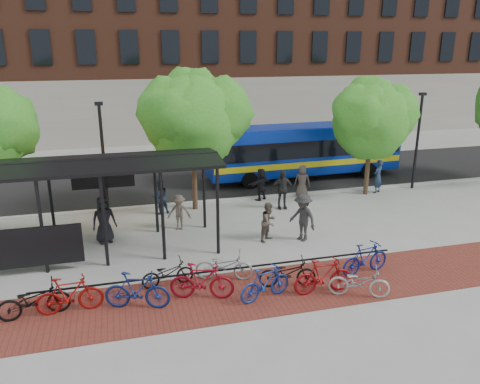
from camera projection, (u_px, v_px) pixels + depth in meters
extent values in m
plane|color=#9E9E99|center=(278.00, 228.00, 19.97)|extent=(160.00, 160.00, 0.00)
cube|color=black|center=(233.00, 178.00, 27.35)|extent=(160.00, 8.00, 0.01)
cube|color=#B7B7B2|center=(252.00, 198.00, 23.64)|extent=(160.00, 0.25, 0.12)
cube|color=maroon|center=(270.00, 290.00, 14.88)|extent=(24.00, 3.00, 0.01)
cube|color=black|center=(224.00, 282.00, 15.39)|extent=(12.00, 0.05, 0.95)
cube|color=brown|center=(290.00, 16.00, 43.38)|extent=(55.00, 14.00, 20.00)
cylinder|color=black|center=(42.00, 227.00, 15.57)|extent=(0.12, 0.12, 3.30)
cylinder|color=black|center=(51.00, 202.00, 18.06)|extent=(0.12, 0.12, 3.30)
cylinder|color=black|center=(104.00, 222.00, 16.06)|extent=(0.12, 0.12, 3.30)
cylinder|color=black|center=(105.00, 198.00, 18.55)|extent=(0.12, 0.12, 3.30)
cylinder|color=black|center=(163.00, 217.00, 16.55)|extent=(0.12, 0.12, 3.30)
cylinder|color=black|center=(156.00, 194.00, 19.04)|extent=(0.12, 0.12, 3.30)
cylinder|color=black|center=(218.00, 212.00, 17.04)|extent=(0.12, 0.12, 3.30)
cylinder|color=black|center=(204.00, 190.00, 19.53)|extent=(0.12, 0.12, 3.30)
cube|color=black|center=(12.00, 249.00, 15.48)|extent=(4.50, 0.08, 1.40)
cube|color=black|center=(69.00, 168.00, 15.87)|extent=(10.60, 1.65, 0.29)
cube|color=black|center=(72.00, 159.00, 17.16)|extent=(10.60, 1.65, 0.29)
cube|color=black|center=(75.00, 165.00, 17.93)|extent=(9.00, 0.10, 0.40)
cube|color=black|center=(103.00, 179.00, 18.42)|extent=(2.40, 0.12, 0.70)
cube|color=#FF7200|center=(103.00, 179.00, 18.49)|extent=(2.20, 0.02, 0.55)
cylinder|color=#382619|center=(195.00, 183.00, 21.90)|extent=(0.24, 0.24, 2.52)
sphere|color=#337E21|center=(193.00, 121.00, 21.02)|extent=(4.20, 4.20, 4.20)
sphere|color=#337E21|center=(214.00, 113.00, 21.37)|extent=(3.36, 3.36, 3.36)
sphere|color=#337E21|center=(174.00, 113.00, 20.42)|extent=(3.15, 3.15, 3.15)
sphere|color=#337E21|center=(193.00, 102.00, 21.17)|extent=(2.94, 2.94, 2.94)
cylinder|color=#382619|center=(367.00, 173.00, 24.14)|extent=(0.24, 0.24, 2.27)
sphere|color=#337E21|center=(371.00, 122.00, 23.34)|extent=(3.80, 3.80, 3.80)
sphere|color=#337E21|center=(387.00, 114.00, 23.67)|extent=(3.04, 3.04, 3.04)
sphere|color=#337E21|center=(361.00, 115.00, 22.76)|extent=(2.85, 2.85, 2.85)
sphere|color=#337E21|center=(370.00, 104.00, 23.49)|extent=(2.66, 2.66, 2.66)
cylinder|color=black|center=(104.00, 161.00, 20.83)|extent=(0.14, 0.14, 5.00)
cube|color=black|center=(99.00, 104.00, 20.06)|extent=(0.35, 0.20, 0.15)
cylinder|color=black|center=(417.00, 143.00, 24.74)|extent=(0.14, 0.14, 5.00)
cube|color=black|center=(423.00, 94.00, 23.97)|extent=(0.35, 0.20, 0.15)
cube|color=#08279E|center=(303.00, 149.00, 27.00)|extent=(11.45, 2.86, 2.61)
cube|color=black|center=(304.00, 145.00, 26.94)|extent=(11.22, 2.89, 0.95)
cube|color=yellow|center=(303.00, 159.00, 27.20)|extent=(11.34, 2.91, 0.33)
cube|color=#08279E|center=(304.00, 127.00, 26.63)|extent=(11.21, 2.61, 0.17)
cylinder|color=black|center=(250.00, 181.00, 25.26)|extent=(0.92, 0.30, 0.91)
cylinder|color=black|center=(237.00, 169.00, 27.50)|extent=(0.92, 0.30, 0.91)
cylinder|color=black|center=(368.00, 171.00, 27.27)|extent=(0.92, 0.30, 0.91)
cylinder|color=black|center=(347.00, 161.00, 29.52)|extent=(0.92, 0.30, 0.91)
imported|color=black|center=(34.00, 300.00, 13.30)|extent=(2.06, 0.95, 1.04)
imported|color=maroon|center=(69.00, 295.00, 13.49)|extent=(1.91, 0.60, 1.14)
imported|color=navy|center=(137.00, 290.00, 13.70)|extent=(2.02, 1.10, 1.17)
imported|color=black|center=(168.00, 273.00, 15.03)|extent=(1.76, 0.80, 0.89)
imported|color=maroon|center=(202.00, 281.00, 14.23)|extent=(2.05, 1.09, 1.19)
imported|color=gray|center=(224.00, 266.00, 15.43)|extent=(2.03, 1.23, 1.01)
imported|color=navy|center=(265.00, 283.00, 14.22)|extent=(1.86, 1.00, 1.07)
imported|color=black|center=(287.00, 273.00, 14.98)|extent=(1.93, 0.96, 0.97)
imported|color=maroon|center=(323.00, 276.00, 14.55)|extent=(1.94, 0.55, 1.16)
imported|color=#9B9B9D|center=(359.00, 282.00, 14.38)|extent=(1.98, 1.34, 0.98)
imported|color=navy|center=(365.00, 258.00, 15.81)|extent=(1.94, 0.87, 1.12)
imported|color=black|center=(104.00, 220.00, 18.25)|extent=(1.04, 0.80, 1.89)
imported|color=#1B2941|center=(160.00, 197.00, 21.42)|extent=(0.89, 0.76, 1.62)
imported|color=brown|center=(179.00, 212.00, 19.59)|extent=(1.08, 0.77, 1.52)
imported|color=#252525|center=(282.00, 190.00, 22.03)|extent=(1.14, 0.55, 1.89)
imported|color=black|center=(261.00, 184.00, 23.34)|extent=(1.54, 1.13, 1.61)
imported|color=#493E3A|center=(302.00, 181.00, 23.81)|extent=(0.96, 0.82, 1.66)
imported|color=#1E2E47|center=(378.00, 176.00, 24.46)|extent=(0.77, 0.70, 1.77)
imported|color=brown|center=(269.00, 222.00, 18.46)|extent=(0.97, 0.94, 1.57)
imported|color=#292929|center=(303.00, 217.00, 18.42)|extent=(1.20, 1.43, 1.92)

